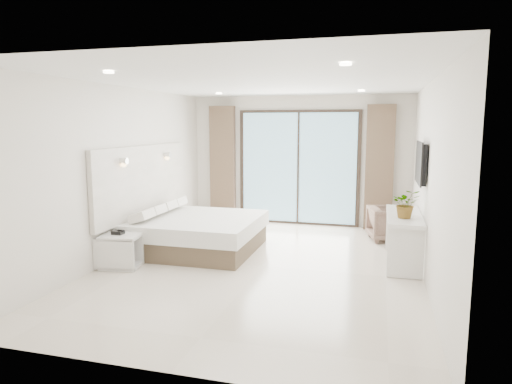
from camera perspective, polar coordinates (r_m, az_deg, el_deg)
ground at (r=6.94m, az=0.72°, el=-9.24°), size 6.20×6.20×0.00m
room_shell at (r=7.47m, az=0.85°, el=4.41°), size 4.62×6.22×2.72m
bed at (r=7.79m, az=-7.49°, el=-5.06°), size 2.02×1.93×0.70m
nightstand at (r=7.09m, az=-16.52°, el=-7.10°), size 0.61×0.53×0.49m
phone at (r=7.06m, az=-16.87°, el=-4.86°), size 0.16×0.13×0.05m
console_desk at (r=7.27m, az=17.97°, el=-4.23°), size 0.50×1.61×0.77m
plant at (r=6.89m, az=18.23°, el=-1.78°), size 0.43×0.47×0.33m
armchair at (r=8.70m, az=16.24°, el=-3.60°), size 0.77×0.80×0.69m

